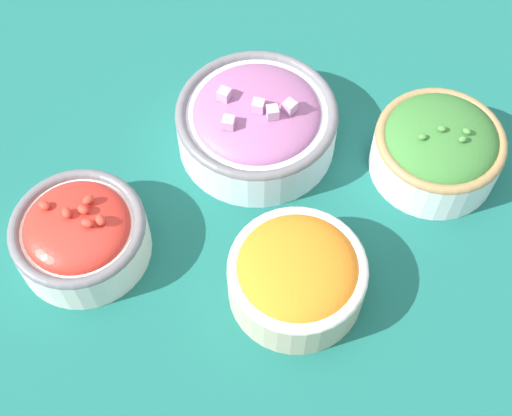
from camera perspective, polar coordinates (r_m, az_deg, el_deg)
ground_plane at (r=0.78m, az=0.00°, el=-1.14°), size 3.00×3.00×0.00m
bowl_carrots at (r=0.71m, az=3.30°, el=-5.35°), size 0.14×0.14×0.07m
bowl_broccoli at (r=0.81m, az=14.37°, el=4.76°), size 0.14×0.14×0.08m
bowl_cherry_tomatoes at (r=0.75m, az=-13.90°, el=-2.01°), size 0.14×0.14×0.08m
bowl_red_onion at (r=0.81m, az=0.05°, el=6.89°), size 0.18×0.18×0.08m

